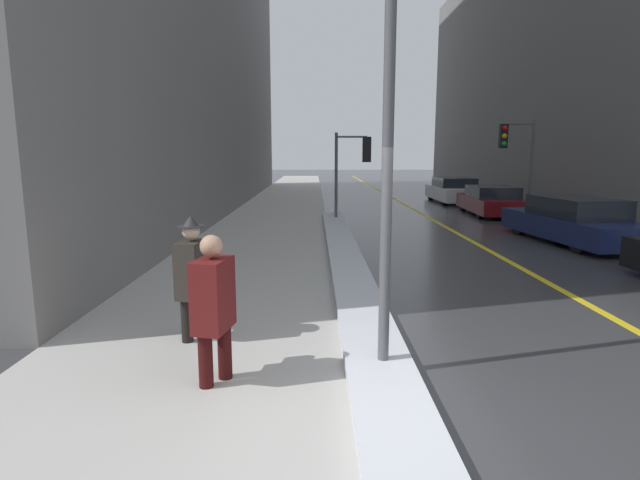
% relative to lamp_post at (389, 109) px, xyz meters
% --- Properties ---
extents(ground_plane, '(160.00, 160.00, 0.00)m').
position_rel_lamp_post_xyz_m(ground_plane, '(-0.27, -1.23, -2.89)').
color(ground_plane, '#38383A').
extents(sidewalk_slab, '(4.00, 80.00, 0.01)m').
position_rel_lamp_post_xyz_m(sidewalk_slab, '(-2.27, 13.77, -2.88)').
color(sidewalk_slab, '#B2AFA8').
rests_on(sidewalk_slab, ground).
extents(road_centre_stripe, '(0.16, 80.00, 0.00)m').
position_rel_lamp_post_xyz_m(road_centre_stripe, '(3.73, 13.77, -2.89)').
color(road_centre_stripe, gold).
rests_on(road_centre_stripe, ground).
extents(snow_bank_curb, '(0.76, 17.44, 0.17)m').
position_rel_lamp_post_xyz_m(snow_bank_curb, '(-0.04, 5.88, -2.81)').
color(snow_bank_curb, silver).
rests_on(snow_bank_curb, ground).
extents(building_facade_right, '(6.00, 36.00, 14.43)m').
position_rel_lamp_post_xyz_m(building_facade_right, '(12.73, 20.77, 4.33)').
color(building_facade_right, slate).
rests_on(building_facade_right, ground).
extents(lamp_post, '(0.28, 0.28, 4.82)m').
position_rel_lamp_post_xyz_m(lamp_post, '(0.00, 0.00, 0.00)').
color(lamp_post, '#515156').
rests_on(lamp_post, ground).
extents(traffic_light_near, '(1.31, 0.32, 3.22)m').
position_rel_lamp_post_xyz_m(traffic_light_near, '(0.75, 12.97, -0.58)').
color(traffic_light_near, '#515156').
rests_on(traffic_light_near, ground).
extents(traffic_light_far, '(1.31, 0.32, 3.73)m').
position_rel_lamp_post_xyz_m(traffic_light_far, '(6.81, 13.82, -0.20)').
color(traffic_light_far, '#515156').
rests_on(traffic_light_far, ground).
extents(pedestrian_with_shoulder_bag, '(0.40, 0.76, 1.62)m').
position_rel_lamp_post_xyz_m(pedestrian_with_shoulder_bag, '(-1.82, -0.21, -1.99)').
color(pedestrian_with_shoulder_bag, '#340C0C').
rests_on(pedestrian_with_shoulder_bag, ground).
extents(pedestrian_in_fedora, '(0.39, 0.56, 1.66)m').
position_rel_lamp_post_xyz_m(pedestrian_in_fedora, '(-2.35, 1.07, -1.98)').
color(pedestrian_in_fedora, black).
rests_on(pedestrian_in_fedora, ground).
extents(parked_car_navy, '(2.24, 4.95, 1.28)m').
position_rel_lamp_post_xyz_m(parked_car_navy, '(6.45, 8.41, -2.29)').
color(parked_car_navy, navy).
rests_on(parked_car_navy, ground).
extents(parked_car_maroon, '(2.04, 4.52, 1.17)m').
position_rel_lamp_post_xyz_m(parked_car_maroon, '(6.51, 15.09, -2.32)').
color(parked_car_maroon, '#600F14').
rests_on(parked_car_maroon, ground).
extents(parked_car_white, '(1.90, 4.73, 1.28)m').
position_rel_lamp_post_xyz_m(parked_car_white, '(6.45, 20.54, -2.28)').
color(parked_car_white, silver).
rests_on(parked_car_white, ground).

